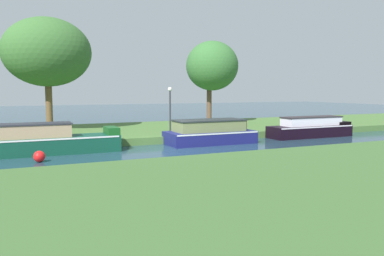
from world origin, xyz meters
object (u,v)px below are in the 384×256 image
at_px(navy_cruiser, 210,133).
at_px(black_narrowboat, 311,128).
at_px(lamp_post, 170,104).
at_px(mooring_post_near, 245,126).
at_px(willow_tree_right, 212,66).
at_px(channel_buoy, 39,156).
at_px(willow_tree_centre, 47,52).

bearing_deg(navy_cruiser, black_narrowboat, 0.00).
bearing_deg(navy_cruiser, lamp_post, 129.80).
bearing_deg(mooring_post_near, willow_tree_right, 80.51).
distance_m(mooring_post_near, channel_buoy, 12.35).
bearing_deg(navy_cruiser, mooring_post_near, 21.12).
bearing_deg(mooring_post_near, black_narrowboat, -15.87).
xyz_separation_m(black_narrowboat, willow_tree_centre, (-14.95, 6.81, 4.69)).
relative_size(lamp_post, mooring_post_near, 3.91).
height_order(willow_tree_centre, channel_buoy, willow_tree_centre).
xyz_separation_m(navy_cruiser, lamp_post, (-1.60, 1.92, 1.54)).
bearing_deg(lamp_post, channel_buoy, -151.15).
height_order(black_narrowboat, lamp_post, lamp_post).
bearing_deg(mooring_post_near, navy_cruiser, -158.88).
height_order(lamp_post, channel_buoy, lamp_post).
xyz_separation_m(mooring_post_near, channel_buoy, (-11.90, -3.25, -0.51)).
height_order(navy_cruiser, channel_buoy, navy_cruiser).
bearing_deg(willow_tree_centre, mooring_post_near, -27.51).
xyz_separation_m(willow_tree_centre, willow_tree_right, (11.95, 0.97, -0.49)).
distance_m(black_narrowboat, willow_tree_centre, 17.08).
relative_size(lamp_post, channel_buoy, 5.78).
bearing_deg(willow_tree_centre, lamp_post, -38.15).
xyz_separation_m(navy_cruiser, mooring_post_near, (3.02, 1.17, 0.16)).
distance_m(black_narrowboat, channel_buoy, 16.14).
relative_size(willow_tree_centre, willow_tree_right, 1.11).
relative_size(navy_cruiser, mooring_post_near, 7.07).
bearing_deg(black_narrowboat, lamp_post, 167.57).
bearing_deg(navy_cruiser, willow_tree_centre, 138.96).
height_order(black_narrowboat, channel_buoy, black_narrowboat).
height_order(black_narrowboat, willow_tree_right, willow_tree_right).
bearing_deg(channel_buoy, lamp_post, 28.85).
distance_m(willow_tree_right, mooring_post_near, 7.82).
relative_size(black_narrowboat, mooring_post_near, 8.12).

